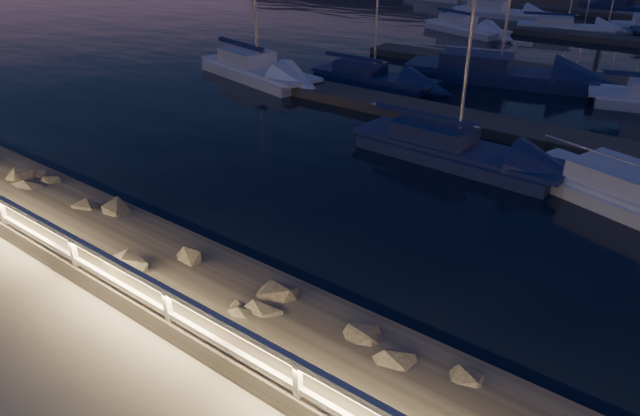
{
  "coord_description": "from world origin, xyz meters",
  "views": [
    {
      "loc": [
        8.17,
        -4.86,
        6.78
      ],
      "look_at": [
        1.34,
        4.0,
        1.1
      ],
      "focal_mm": 32.0,
      "sensor_mm": 36.0,
      "label": 1
    }
  ],
  "objects_px": {
    "sailboat_e": "(464,27)",
    "sailboat_n": "(623,6)",
    "sailboat_f": "(371,76)",
    "sailboat_j": "(564,26)",
    "sailboat_a": "(256,69)",
    "guard_rail": "(130,279)",
    "sailboat_c": "(494,71)",
    "sailboat_i": "(498,11)",
    "sailboat_b": "(452,147)"
  },
  "relations": [
    {
      "from": "sailboat_j",
      "to": "guard_rail",
      "type": "bearing_deg",
      "value": -101.81
    },
    {
      "from": "sailboat_c",
      "to": "sailboat_f",
      "type": "relative_size",
      "value": 1.42
    },
    {
      "from": "sailboat_n",
      "to": "sailboat_f",
      "type": "bearing_deg",
      "value": -81.47
    },
    {
      "from": "sailboat_f",
      "to": "sailboat_i",
      "type": "distance_m",
      "value": 25.29
    },
    {
      "from": "sailboat_n",
      "to": "sailboat_e",
      "type": "bearing_deg",
      "value": -94.23
    },
    {
      "from": "guard_rail",
      "to": "sailboat_i",
      "type": "distance_m",
      "value": 45.44
    },
    {
      "from": "sailboat_a",
      "to": "guard_rail",
      "type": "bearing_deg",
      "value": -40.32
    },
    {
      "from": "sailboat_c",
      "to": "sailboat_e",
      "type": "bearing_deg",
      "value": 108.87
    },
    {
      "from": "sailboat_b",
      "to": "sailboat_a",
      "type": "bearing_deg",
      "value": 164.78
    },
    {
      "from": "sailboat_a",
      "to": "sailboat_n",
      "type": "distance_m",
      "value": 38.88
    },
    {
      "from": "sailboat_e",
      "to": "sailboat_i",
      "type": "bearing_deg",
      "value": 117.63
    },
    {
      "from": "guard_rail",
      "to": "sailboat_f",
      "type": "height_order",
      "value": "sailboat_f"
    },
    {
      "from": "sailboat_c",
      "to": "sailboat_i",
      "type": "distance_m",
      "value": 22.2
    },
    {
      "from": "sailboat_a",
      "to": "sailboat_j",
      "type": "distance_m",
      "value": 25.06
    },
    {
      "from": "sailboat_f",
      "to": "sailboat_n",
      "type": "xyz_separation_m",
      "value": [
        4.01,
        35.08,
        0.03
      ]
    },
    {
      "from": "guard_rail",
      "to": "sailboat_j",
      "type": "xyz_separation_m",
      "value": [
        -3.93,
        40.07,
        -0.97
      ]
    },
    {
      "from": "sailboat_b",
      "to": "sailboat_n",
      "type": "xyz_separation_m",
      "value": [
        -3.68,
        41.85,
        -0.0
      ]
    },
    {
      "from": "sailboat_e",
      "to": "sailboat_j",
      "type": "height_order",
      "value": "sailboat_e"
    },
    {
      "from": "guard_rail",
      "to": "sailboat_i",
      "type": "xyz_separation_m",
      "value": [
        -10.58,
        44.18,
        -0.9
      ]
    },
    {
      "from": "sailboat_a",
      "to": "sailboat_i",
      "type": "xyz_separation_m",
      "value": [
        1.86,
        27.68,
        -0.0
      ]
    },
    {
      "from": "guard_rail",
      "to": "sailboat_n",
      "type": "xyz_separation_m",
      "value": [
        -3.04,
        54.23,
        -0.95
      ]
    },
    {
      "from": "sailboat_a",
      "to": "sailboat_b",
      "type": "distance_m",
      "value": 13.72
    },
    {
      "from": "sailboat_a",
      "to": "sailboat_n",
      "type": "height_order",
      "value": "sailboat_a"
    },
    {
      "from": "sailboat_e",
      "to": "sailboat_b",
      "type": "bearing_deg",
      "value": -44.64
    },
    {
      "from": "sailboat_f",
      "to": "sailboat_n",
      "type": "relative_size",
      "value": 0.9
    },
    {
      "from": "sailboat_f",
      "to": "sailboat_e",
      "type": "bearing_deg",
      "value": 98.16
    },
    {
      "from": "sailboat_f",
      "to": "sailboat_b",
      "type": "bearing_deg",
      "value": -42.12
    },
    {
      "from": "sailboat_c",
      "to": "sailboat_j",
      "type": "relative_size",
      "value": 1.35
    },
    {
      "from": "sailboat_e",
      "to": "sailboat_n",
      "type": "relative_size",
      "value": 0.96
    },
    {
      "from": "guard_rail",
      "to": "sailboat_i",
      "type": "height_order",
      "value": "sailboat_i"
    },
    {
      "from": "sailboat_a",
      "to": "sailboat_e",
      "type": "distance_m",
      "value": 19.14
    },
    {
      "from": "guard_rail",
      "to": "sailboat_f",
      "type": "distance_m",
      "value": 20.43
    },
    {
      "from": "sailboat_b",
      "to": "guard_rail",
      "type": "bearing_deg",
      "value": -90.71
    },
    {
      "from": "sailboat_a",
      "to": "sailboat_f",
      "type": "bearing_deg",
      "value": 38.8
    },
    {
      "from": "guard_rail",
      "to": "sailboat_c",
      "type": "distance_m",
      "value": 23.68
    },
    {
      "from": "sailboat_c",
      "to": "sailboat_n",
      "type": "height_order",
      "value": "sailboat_c"
    },
    {
      "from": "sailboat_e",
      "to": "sailboat_i",
      "type": "distance_m",
      "value": 8.81
    },
    {
      "from": "sailboat_a",
      "to": "sailboat_f",
      "type": "relative_size",
      "value": 1.22
    },
    {
      "from": "sailboat_c",
      "to": "sailboat_j",
      "type": "distance_m",
      "value": 16.61
    },
    {
      "from": "sailboat_c",
      "to": "sailboat_j",
      "type": "bearing_deg",
      "value": 82.9
    },
    {
      "from": "sailboat_e",
      "to": "sailboat_n",
      "type": "height_order",
      "value": "sailboat_n"
    },
    {
      "from": "sailboat_e",
      "to": "sailboat_j",
      "type": "xyz_separation_m",
      "value": [
        5.69,
        4.64,
        -0.03
      ]
    },
    {
      "from": "sailboat_e",
      "to": "sailboat_i",
      "type": "xyz_separation_m",
      "value": [
        -0.96,
        8.75,
        0.04
      ]
    },
    {
      "from": "guard_rail",
      "to": "sailboat_a",
      "type": "distance_m",
      "value": 20.69
    },
    {
      "from": "sailboat_a",
      "to": "sailboat_c",
      "type": "distance_m",
      "value": 12.22
    },
    {
      "from": "sailboat_b",
      "to": "sailboat_n",
      "type": "distance_m",
      "value": 42.01
    },
    {
      "from": "sailboat_j",
      "to": "sailboat_n",
      "type": "distance_m",
      "value": 14.18
    },
    {
      "from": "sailboat_f",
      "to": "sailboat_n",
      "type": "bearing_deg",
      "value": 82.68
    },
    {
      "from": "sailboat_f",
      "to": "sailboat_j",
      "type": "xyz_separation_m",
      "value": [
        3.13,
        20.93,
        0.01
      ]
    },
    {
      "from": "sailboat_i",
      "to": "sailboat_j",
      "type": "bearing_deg",
      "value": -31.44
    }
  ]
}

